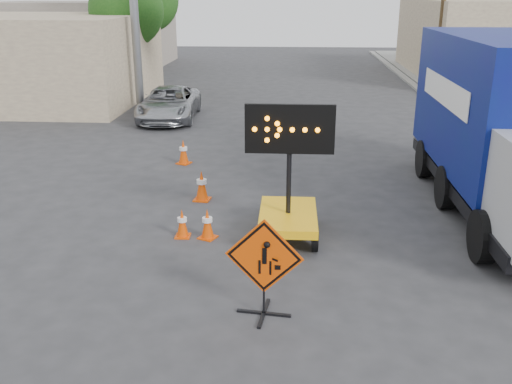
# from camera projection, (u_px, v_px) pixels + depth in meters

# --- Properties ---
(ground) EXTENTS (100.00, 100.00, 0.00)m
(ground) POSITION_uv_depth(u_px,v_px,m) (256.00, 344.00, 8.59)
(ground) COLOR #2D2D30
(ground) RESTS_ON ground
(curb_right) EXTENTS (0.40, 60.00, 0.12)m
(curb_right) POSITION_uv_depth(u_px,v_px,m) (466.00, 127.00, 22.23)
(curb_right) COLOR gray
(curb_right) RESTS_ON ground
(storefront_left_far) EXTENTS (12.00, 10.00, 4.40)m
(storefront_left_far) POSITION_uv_depth(u_px,v_px,m) (80.00, 34.00, 40.84)
(storefront_left_far) COLOR gray
(storefront_left_far) RESTS_ON ground
(building_right_far) EXTENTS (10.00, 14.00, 4.60)m
(building_right_far) POSITION_uv_depth(u_px,v_px,m) (498.00, 39.00, 35.24)
(building_right_far) COLOR #CAB892
(building_right_far) RESTS_ON ground
(tree_left_near) EXTENTS (3.71, 3.71, 6.03)m
(tree_left_near) POSITION_uv_depth(u_px,v_px,m) (126.00, 10.00, 28.44)
(tree_left_near) COLOR #4F3B21
(tree_left_near) RESTS_ON ground
(construction_sign) EXTENTS (1.27, 0.90, 1.69)m
(construction_sign) POSITION_uv_depth(u_px,v_px,m) (264.00, 265.00, 9.08)
(construction_sign) COLOR black
(construction_sign) RESTS_ON ground
(arrow_board) EXTENTS (1.83, 2.04, 2.90)m
(arrow_board) POSITION_uv_depth(u_px,v_px,m) (288.00, 208.00, 12.18)
(arrow_board) COLOR #FFB70E
(arrow_board) RESTS_ON ground
(pickup_truck) EXTENTS (2.42, 4.87, 1.33)m
(pickup_truck) POSITION_uv_depth(u_px,v_px,m) (169.00, 104.00, 23.59)
(pickup_truck) COLOR #A6A8AD
(pickup_truck) RESTS_ON ground
(box_truck) EXTENTS (2.78, 8.58, 4.07)m
(box_truck) POSITION_uv_depth(u_px,v_px,m) (505.00, 136.00, 13.30)
(box_truck) COLOR black
(box_truck) RESTS_ON ground
(cone_a) EXTENTS (0.45, 0.45, 0.67)m
(cone_a) POSITION_uv_depth(u_px,v_px,m) (207.00, 224.00, 12.18)
(cone_a) COLOR #DC4304
(cone_a) RESTS_ON ground
(cone_b) EXTENTS (0.33, 0.33, 0.63)m
(cone_b) POSITION_uv_depth(u_px,v_px,m) (182.00, 223.00, 12.26)
(cone_b) COLOR #DC4304
(cone_b) RESTS_ON ground
(cone_c) EXTENTS (0.44, 0.44, 0.78)m
(cone_c) POSITION_uv_depth(u_px,v_px,m) (202.00, 185.00, 14.42)
(cone_c) COLOR #DC4304
(cone_c) RESTS_ON ground
(cone_d) EXTENTS (0.50, 0.50, 0.75)m
(cone_d) POSITION_uv_depth(u_px,v_px,m) (183.00, 152.00, 17.53)
(cone_d) COLOR #DC4304
(cone_d) RESTS_ON ground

